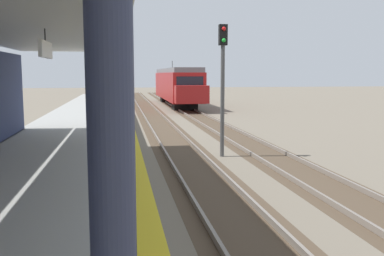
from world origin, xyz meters
name	(u,v)px	position (x,y,z in m)	size (l,w,h in m)	color
station_platform	(61,164)	(-2.50, 16.00, 0.45)	(5.00, 80.00, 0.91)	#999993
track_pair_nearest_platform	(181,151)	(1.90, 20.00, 0.05)	(2.34, 120.00, 0.16)	#4C3D2D
track_pair_middle	(258,149)	(5.30, 20.00, 0.05)	(2.34, 120.00, 0.16)	#4C3D2D
approaching_train	(177,85)	(5.30, 47.49, 2.18)	(2.93, 19.60, 4.76)	maroon
rail_signal_post	(223,76)	(3.39, 18.74, 3.19)	(0.32, 0.34, 5.20)	#4C4C4C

